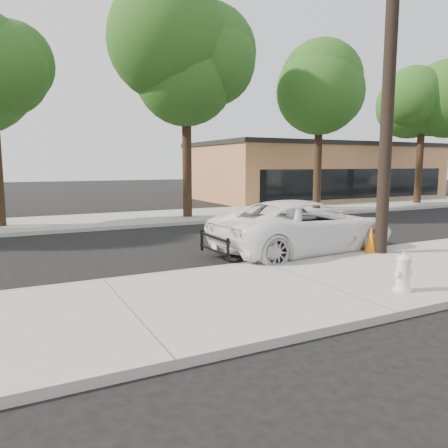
{
  "coord_description": "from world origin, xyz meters",
  "views": [
    {
      "loc": [
        -5.84,
        -11.51,
        2.64
      ],
      "look_at": [
        -0.47,
        -0.92,
        1.0
      ],
      "focal_mm": 35.0,
      "sensor_mm": 36.0,
      "label": 1
    }
  ],
  "objects_px": {
    "police_cruiser": "(304,227)",
    "fire_hydrant": "(403,273)",
    "utility_pole": "(389,87)",
    "traffic_cone": "(371,239)"
  },
  "relations": [
    {
      "from": "utility_pole",
      "to": "traffic_cone",
      "type": "bearing_deg",
      "value": 131.03
    },
    {
      "from": "police_cruiser",
      "to": "fire_hydrant",
      "type": "bearing_deg",
      "value": 163.54
    },
    {
      "from": "utility_pole",
      "to": "traffic_cone",
      "type": "xyz_separation_m",
      "value": [
        -0.17,
        0.2,
        -4.19
      ]
    },
    {
      "from": "police_cruiser",
      "to": "fire_hydrant",
      "type": "xyz_separation_m",
      "value": [
        -0.99,
        -4.48,
        -0.29
      ]
    },
    {
      "from": "police_cruiser",
      "to": "traffic_cone",
      "type": "height_order",
      "value": "police_cruiser"
    },
    {
      "from": "utility_pole",
      "to": "fire_hydrant",
      "type": "distance_m",
      "value": 5.71
    },
    {
      "from": "fire_hydrant",
      "to": "traffic_cone",
      "type": "xyz_separation_m",
      "value": [
        2.34,
        3.15,
        0.01
      ]
    },
    {
      "from": "police_cruiser",
      "to": "traffic_cone",
      "type": "distance_m",
      "value": 1.91
    },
    {
      "from": "utility_pole",
      "to": "police_cruiser",
      "type": "height_order",
      "value": "utility_pole"
    },
    {
      "from": "utility_pole",
      "to": "traffic_cone",
      "type": "distance_m",
      "value": 4.2
    }
  ]
}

